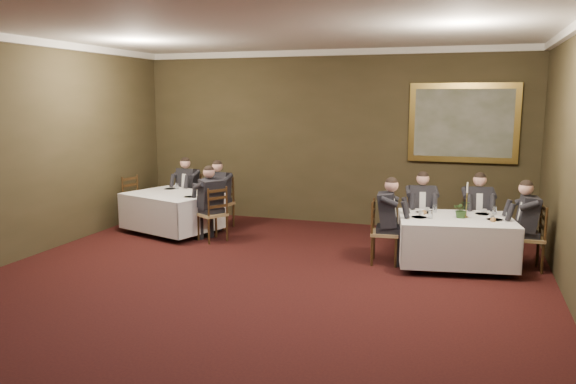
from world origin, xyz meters
The scene contains 26 objects.
ground centered at (0.00, 0.00, 0.00)m, with size 10.00×10.00×0.00m, color black.
ceiling centered at (0.00, 0.00, 3.50)m, with size 8.00×10.00×0.10m, color silver.
back_wall centered at (0.00, 5.00, 1.75)m, with size 8.00×0.10×3.50m, color #36301B.
crown_molding centered at (0.00, 0.00, 3.44)m, with size 8.00×10.00×0.12m.
table_main centered at (2.60, 2.56, 0.45)m, with size 1.87×1.54×0.67m.
table_second centered at (-2.60, 3.17, 0.45)m, with size 1.99×1.74×0.67m.
chair_main_backleft centered at (2.01, 3.34, 0.28)m, with size 0.52×0.50×1.00m.
diner_main_backleft centered at (2.02, 3.33, 0.51)m, with size 0.49×0.55×1.35m.
chair_main_backright centered at (2.91, 3.48, 0.28)m, with size 0.51×0.49×1.00m.
diner_main_backright centered at (2.91, 3.47, 0.51)m, with size 0.48×0.54×1.35m.
chair_main_endleft centered at (1.54, 2.39, 0.28)m, with size 0.46×0.48×1.00m.
diner_main_endleft centered at (1.56, 2.39, 0.51)m, with size 0.52×0.45×1.35m.
chair_main_endright centered at (3.66, 2.73, 0.28)m, with size 0.45×0.47×1.00m.
diner_main_endright centered at (3.64, 2.72, 0.51)m, with size 0.51×0.44×1.35m.
chair_sec_backleft centered at (-2.76, 4.12, 0.28)m, with size 0.50×0.48×1.00m.
diner_sec_backleft centered at (-2.76, 4.11, 0.51)m, with size 0.46×0.53×1.35m.
chair_sec_backright centered at (-1.91, 3.84, 0.28)m, with size 0.49×0.47×1.00m.
diner_sec_backright centered at (-1.91, 3.83, 0.51)m, with size 0.46×0.53×1.35m.
chair_sec_endright centered at (-1.60, 2.83, 0.28)m, with size 0.59×0.60×1.00m.
diner_sec_endright centered at (-1.61, 2.84, 0.51)m, with size 0.62×0.59×1.35m.
chair_sec_endleft centered at (-3.60, 3.50, 0.28)m, with size 0.53×0.54×1.00m.
centerpiece centered at (2.67, 2.57, 0.91)m, with size 0.25×0.22×0.28m, color #2D5926.
candlestick centered at (2.74, 2.64, 0.97)m, with size 0.08×0.08×0.55m.
place_setting_table_main centered at (2.15, 2.86, 0.80)m, with size 0.33×0.31×0.14m.
place_setting_table_second centered at (-2.86, 3.67, 0.80)m, with size 0.33×0.31×0.14m.
painting centered at (2.60, 4.94, 2.09)m, with size 1.99×0.09×1.48m.
Camera 1 is at (2.75, -6.14, 2.55)m, focal length 35.00 mm.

